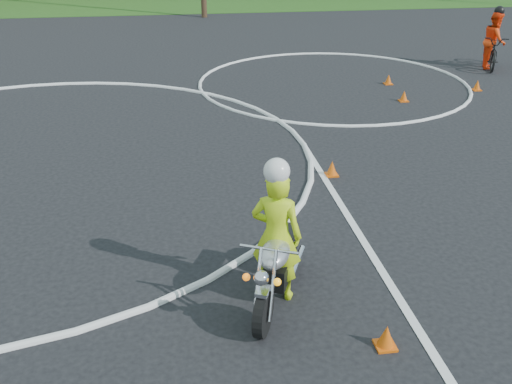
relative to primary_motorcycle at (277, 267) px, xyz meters
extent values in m
cube|color=#1E4714|center=(-4.39, 29.43, -0.51)|extent=(120.00, 10.00, 0.02)
torus|color=silver|center=(-4.39, 5.43, -0.51)|extent=(12.12, 12.12, 0.12)
torus|color=silver|center=(3.61, 10.43, -0.51)|extent=(8.10, 8.10, 0.10)
cube|color=silver|center=(1.61, 0.43, -0.51)|extent=(0.12, 10.00, 0.01)
cylinder|color=black|center=(-0.27, -0.61, -0.21)|extent=(0.36, 0.61, 0.61)
cylinder|color=black|center=(0.30, 0.69, -0.21)|extent=(0.36, 0.61, 0.61)
cube|color=black|center=(0.03, 0.08, -0.11)|extent=(0.49, 0.63, 0.30)
ellipsoid|color=silver|center=(-0.05, -0.10, 0.27)|extent=(0.60, 0.74, 0.28)
cube|color=black|center=(0.16, 0.36, 0.23)|extent=(0.49, 0.66, 0.10)
cylinder|color=white|center=(-0.33, -0.50, 0.14)|extent=(0.19, 0.35, 0.82)
cylinder|color=silver|center=(-0.16, -0.58, 0.14)|extent=(0.19, 0.35, 0.82)
cube|color=silver|center=(-0.28, -0.63, 0.11)|extent=(0.22, 0.26, 0.05)
cylinder|color=silver|center=(-0.17, -0.38, 0.52)|extent=(0.67, 0.32, 0.04)
sphere|color=silver|center=(-0.32, -0.71, 0.34)|extent=(0.18, 0.18, 0.18)
sphere|color=#DF610B|center=(-0.47, -0.61, 0.31)|extent=(0.09, 0.09, 0.09)
sphere|color=orange|center=(-0.14, -0.76, 0.31)|extent=(0.09, 0.09, 0.09)
cylinder|color=white|center=(0.35, 0.39, -0.21)|extent=(0.40, 0.78, 0.08)
imported|color=#B7D916|center=(0.01, 0.14, 0.38)|extent=(0.77, 0.66, 1.80)
sphere|color=silver|center=(-0.01, 0.09, 1.30)|extent=(0.32, 0.32, 0.32)
imported|color=black|center=(9.30, 11.50, 0.02)|extent=(1.48, 2.18, 1.09)
imported|color=#FD3B0D|center=(9.30, 11.50, 0.38)|extent=(0.97, 1.08, 1.81)
sphere|color=black|center=(9.30, 11.50, 1.31)|extent=(0.31, 0.31, 0.31)
cone|color=#D7530B|center=(1.79, 3.80, -0.37)|extent=(0.22, 0.22, 0.30)
cube|color=#D7530B|center=(1.79, 3.80, -0.50)|extent=(0.24, 0.24, 0.03)
cone|color=#D7530B|center=(7.55, 9.02, -0.37)|extent=(0.22, 0.22, 0.30)
cube|color=#D7530B|center=(7.55, 9.02, -0.50)|extent=(0.24, 0.24, 0.03)
cone|color=#D7530B|center=(1.11, -1.07, -0.37)|extent=(0.22, 0.22, 0.30)
cube|color=#D7530B|center=(1.11, -1.07, -0.50)|extent=(0.24, 0.24, 0.03)
cone|color=#D7530B|center=(5.24, 10.04, -0.37)|extent=(0.22, 0.22, 0.30)
cube|color=#D7530B|center=(5.24, 10.04, -0.50)|extent=(0.24, 0.24, 0.03)
cone|color=#D7530B|center=(5.04, 8.30, -0.37)|extent=(0.22, 0.22, 0.30)
cube|color=#D7530B|center=(5.04, 8.30, -0.50)|extent=(0.24, 0.24, 0.03)
camera|label=1|loc=(-1.17, -6.02, 4.05)|focal=40.00mm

